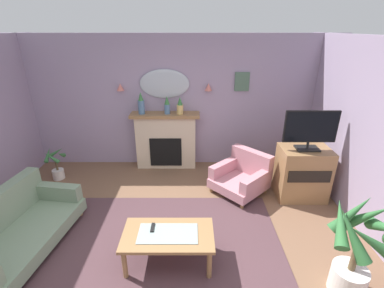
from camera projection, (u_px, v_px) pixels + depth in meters
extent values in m
cube|color=brown|center=(162.00, 265.00, 3.47)|extent=(6.61, 6.57, 0.10)
cube|color=#9E8CA8|center=(173.00, 103.00, 5.54)|extent=(6.61, 0.10, 2.63)
cube|color=#4C3338|center=(163.00, 250.00, 3.63)|extent=(3.20, 2.40, 0.01)
cube|color=beige|center=(167.00, 142.00, 5.65)|extent=(1.20, 0.28, 1.10)
cube|color=black|center=(167.00, 151.00, 5.62)|extent=(0.64, 0.12, 0.60)
cube|color=olive|center=(166.00, 115.00, 5.40)|extent=(1.36, 0.36, 0.06)
cylinder|color=#4C7093|center=(142.00, 107.00, 5.32)|extent=(0.13, 0.13, 0.27)
cone|color=#38753D|center=(141.00, 96.00, 5.24)|extent=(0.10, 0.10, 0.16)
cylinder|color=#4C7093|center=(168.00, 109.00, 5.33)|extent=(0.11, 0.11, 0.19)
cone|color=#38753D|center=(168.00, 100.00, 5.26)|extent=(0.10, 0.10, 0.16)
cylinder|color=tan|center=(181.00, 109.00, 5.34)|extent=(0.13, 0.13, 0.18)
cone|color=#38753D|center=(181.00, 101.00, 5.27)|extent=(0.10, 0.10, 0.16)
ellipsoid|color=#B2BCC6|center=(165.00, 84.00, 5.31)|extent=(0.96, 0.06, 0.56)
cone|color=#D17066|center=(121.00, 87.00, 5.29)|extent=(0.14, 0.14, 0.14)
cone|color=#D17066|center=(209.00, 87.00, 5.28)|extent=(0.14, 0.14, 0.14)
cube|color=#4C6B56|center=(243.00, 82.00, 5.30)|extent=(0.28, 0.03, 0.36)
cube|color=olive|center=(169.00, 235.00, 3.30)|extent=(1.10, 0.60, 0.04)
cube|color=#8C9E99|center=(169.00, 233.00, 3.29)|extent=(0.72, 0.36, 0.01)
cylinder|color=olive|center=(125.00, 264.00, 3.17)|extent=(0.06, 0.06, 0.40)
cylinder|color=olive|center=(210.00, 265.00, 3.17)|extent=(0.06, 0.06, 0.40)
cylinder|color=olive|center=(134.00, 235.00, 3.61)|extent=(0.06, 0.06, 0.40)
cylinder|color=olive|center=(208.00, 235.00, 3.61)|extent=(0.06, 0.06, 0.40)
cube|color=black|center=(153.00, 228.00, 3.38)|extent=(0.04, 0.16, 0.02)
cube|color=gray|center=(25.00, 238.00, 3.59)|extent=(1.08, 1.80, 0.18)
cube|color=gray|center=(57.00, 191.00, 4.21)|extent=(0.77, 0.27, 0.24)
cylinder|color=olive|center=(81.00, 213.00, 4.30)|extent=(0.07, 0.07, 0.10)
cylinder|color=olive|center=(41.00, 209.00, 4.39)|extent=(0.07, 0.07, 0.10)
cube|color=#B77A84|center=(239.00, 183.00, 4.85)|extent=(1.13, 1.13, 0.16)
cube|color=#B77A84|center=(252.00, 162.00, 4.94)|extent=(0.67, 0.69, 0.45)
cube|color=#B77A84|center=(225.00, 167.00, 5.00)|extent=(0.62, 0.60, 0.22)
cube|color=#B77A84|center=(257.00, 181.00, 4.55)|extent=(0.62, 0.60, 0.22)
cylinder|color=olive|center=(212.00, 189.00, 4.91)|extent=(0.06, 0.06, 0.10)
cylinder|color=olive|center=(243.00, 206.00, 4.46)|extent=(0.06, 0.06, 0.10)
cylinder|color=olive|center=(236.00, 176.00, 5.34)|extent=(0.06, 0.06, 0.10)
cylinder|color=olive|center=(266.00, 190.00, 4.89)|extent=(0.06, 0.06, 0.10)
cube|color=olive|center=(303.00, 173.00, 4.64)|extent=(0.80, 0.56, 0.90)
cube|color=black|center=(310.00, 177.00, 4.34)|extent=(0.68, 0.02, 0.20)
cube|color=black|center=(308.00, 149.00, 4.44)|extent=(0.36, 0.24, 0.03)
cylinder|color=black|center=(309.00, 145.00, 4.41)|extent=(0.04, 0.04, 0.10)
cube|color=black|center=(312.00, 127.00, 4.29)|extent=(0.84, 0.04, 0.52)
cube|color=black|center=(312.00, 127.00, 4.27)|extent=(0.80, 0.01, 0.48)
cylinder|color=silver|center=(59.00, 174.00, 5.34)|extent=(0.21, 0.21, 0.19)
cylinder|color=brown|center=(57.00, 165.00, 5.26)|extent=(0.04, 0.04, 0.20)
cone|color=#38753D|center=(62.00, 154.00, 5.19)|extent=(0.11, 0.31, 0.22)
cone|color=#38753D|center=(57.00, 152.00, 5.28)|extent=(0.31, 0.13, 0.22)
cone|color=#38753D|center=(49.00, 155.00, 5.17)|extent=(0.09, 0.29, 0.25)
cone|color=#38753D|center=(52.00, 157.00, 5.06)|extent=(0.29, 0.09, 0.25)
cylinder|color=silver|center=(348.00, 280.00, 3.01)|extent=(0.38, 0.38, 0.33)
cylinder|color=brown|center=(356.00, 257.00, 2.88)|extent=(0.07, 0.07, 0.35)
cone|color=#2D6633|center=(368.00, 217.00, 2.88)|extent=(0.45, 0.39, 0.48)
cone|color=#2D6633|center=(352.00, 214.00, 2.92)|extent=(0.46, 0.17, 0.50)
cone|color=#2D6633|center=(341.00, 223.00, 2.78)|extent=(0.29, 0.55, 0.38)
cone|color=#2D6633|center=(354.00, 236.00, 2.62)|extent=(0.36, 0.43, 0.51)
cone|color=#2D6633|center=(373.00, 242.00, 2.54)|extent=(0.54, 0.25, 0.40)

